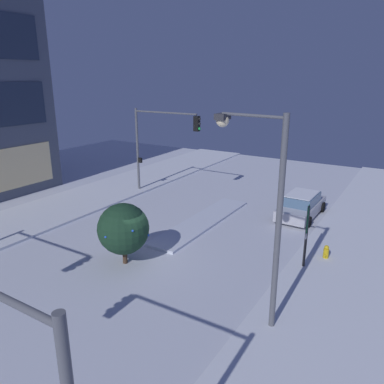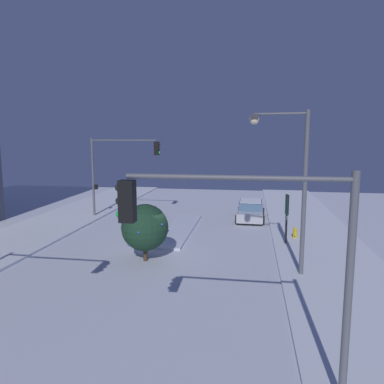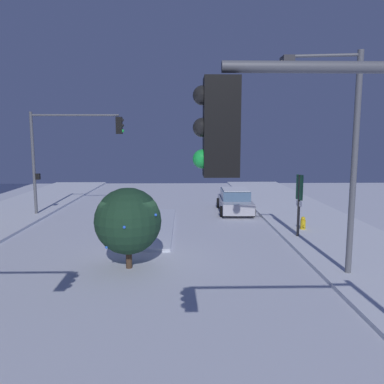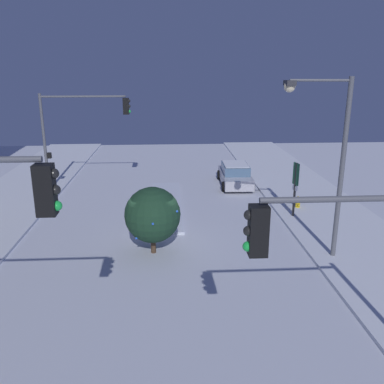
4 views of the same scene
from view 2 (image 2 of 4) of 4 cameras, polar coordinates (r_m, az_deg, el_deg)
name	(u,v)px [view 2 (image 2 of 4)]	position (r m, az deg, el deg)	size (l,w,h in m)	color
ground	(152,257)	(19.75, -6.17, -10.03)	(52.00, 52.00, 0.00)	silver
curb_strip_near	(332,265)	(19.49, 20.85, -10.59)	(52.00, 5.20, 0.14)	silver
median_strip	(180,229)	(25.11, -1.92, -5.81)	(9.00, 1.80, 0.14)	silver
car_near	(251,210)	(28.57, 9.06, -2.85)	(4.80, 2.19, 1.49)	#B7B7C1
traffic_light_corner_near_left	(246,239)	(8.50, 8.30, -7.20)	(0.32, 5.44, 5.54)	#565960
traffic_light_corner_far_right	(118,163)	(29.01, -11.32, 4.50)	(0.32, 5.56, 6.24)	#565960
street_lamp_arched	(289,170)	(16.72, 14.78, 3.35)	(0.67, 2.56, 7.41)	#565960
fire_hydrant	(295,234)	(23.63, 15.66, -6.27)	(0.48, 0.26, 0.78)	gold
parking_info_sign	(287,213)	(21.88, 14.46, -3.21)	(0.55, 0.17, 3.02)	black
decorated_tree_median	(145,228)	(18.81, -7.31, -5.48)	(2.44, 2.38, 2.93)	#473323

